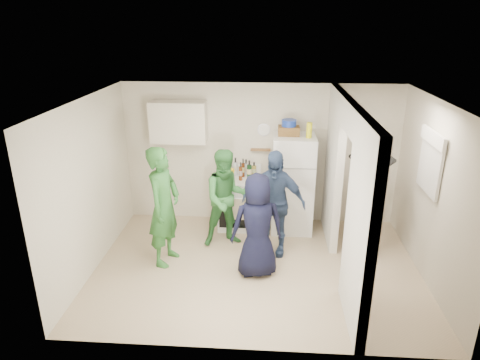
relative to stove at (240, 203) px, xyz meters
name	(u,v)px	position (x,y,z in m)	size (l,w,h in m)	color
floor	(256,268)	(0.35, -1.37, -0.45)	(4.80, 4.80, 0.00)	tan
wall_back	(260,154)	(0.35, 0.33, 0.80)	(4.80, 4.80, 0.00)	silver
wall_front	(253,253)	(0.35, -3.07, 0.80)	(4.80, 4.80, 0.00)	silver
wall_left	(90,186)	(-2.05, -1.37, 0.80)	(3.40, 3.40, 0.00)	silver
wall_right	(434,195)	(2.75, -1.37, 0.80)	(3.40, 3.40, 0.00)	silver
ceiling	(259,101)	(0.35, -1.37, 2.05)	(4.80, 4.80, 0.00)	white
partition_pier_back	(334,167)	(1.55, -0.27, 0.80)	(0.12, 1.20, 2.50)	silver
partition_pier_front	(360,230)	(1.55, -2.47, 0.80)	(0.12, 1.20, 2.50)	silver
partition_header	(352,118)	(1.55, -1.37, 1.85)	(0.12, 1.00, 0.40)	silver
stove	(240,203)	(0.00, 0.00, 0.00)	(0.76, 0.63, 0.91)	white
upper_cabinet	(178,122)	(-1.05, 0.15, 1.40)	(0.95, 0.34, 0.70)	silver
fridge	(293,184)	(0.91, -0.03, 0.39)	(0.70, 0.68, 1.69)	white
wicker_basket	(289,131)	(0.81, 0.02, 1.31)	(0.35, 0.25, 0.15)	brown
blue_bowl	(289,123)	(0.81, 0.02, 1.44)	(0.24, 0.24, 0.11)	#163199
yellow_cup_stack_top	(309,130)	(1.13, -0.13, 1.36)	(0.09, 0.09, 0.25)	yellow
wall_clock	(264,130)	(0.40, 0.31, 1.25)	(0.22, 0.22, 0.03)	white
spice_shelf	(261,150)	(0.35, 0.28, 0.90)	(0.35, 0.08, 0.03)	olive
nook_window	(432,163)	(2.73, -1.17, 1.20)	(0.03, 0.70, 0.80)	black
nook_window_frame	(431,163)	(2.71, -1.17, 1.20)	(0.04, 0.76, 0.86)	white
nook_valance	(433,138)	(2.69, -1.17, 1.55)	(0.04, 0.82, 0.18)	white
yellow_cup_stack_stove	(232,176)	(-0.12, -0.22, 0.58)	(0.09, 0.09, 0.25)	yellow
red_cup	(252,180)	(0.22, -0.20, 0.51)	(0.09, 0.09, 0.12)	red
person_green_left	(164,207)	(-1.03, -1.25, 0.46)	(0.66, 0.44, 1.82)	#2C7032
person_green_center	(227,198)	(-0.16, -0.64, 0.35)	(0.78, 0.61, 1.61)	#39833A
person_denim	(273,203)	(0.58, -0.86, 0.39)	(0.99, 0.41, 1.69)	#374B78
person_navy	(257,226)	(0.35, -1.50, 0.31)	(0.75, 0.49, 1.53)	black
person_nook	(367,201)	(2.00, -0.82, 0.46)	(1.18, 0.68, 1.82)	black
bottle_a	(223,168)	(-0.30, 0.13, 0.60)	(0.08, 0.08, 0.29)	#6B6415
bottle_b	(228,172)	(-0.19, -0.09, 0.60)	(0.07, 0.07, 0.30)	#25531B
bottle_c	(235,167)	(-0.09, 0.16, 0.62)	(0.08, 0.08, 0.32)	silver
bottle_d	(241,171)	(0.02, -0.07, 0.61)	(0.06, 0.06, 0.32)	#643011
bottle_e	(246,167)	(0.10, 0.18, 0.60)	(0.08, 0.08, 0.29)	#ABB9BD
bottle_f	(249,170)	(0.17, 0.02, 0.62)	(0.08, 0.08, 0.33)	#153C1B
bottle_g	(254,169)	(0.24, 0.16, 0.58)	(0.08, 0.08, 0.25)	#A79636
bottle_h	(221,174)	(-0.31, -0.11, 0.57)	(0.08, 0.08, 0.24)	#ACB0B8
bottle_i	(243,168)	(0.05, 0.11, 0.62)	(0.06, 0.06, 0.33)	#57260E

